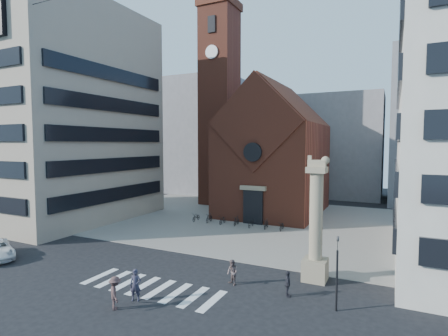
{
  "coord_description": "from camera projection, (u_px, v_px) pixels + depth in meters",
  "views": [
    {
      "loc": [
        14.68,
        -21.04,
        9.48
      ],
      "look_at": [
        0.52,
        8.0,
        7.22
      ],
      "focal_mm": 28.0,
      "sensor_mm": 36.0,
      "label": 1
    }
  ],
  "objects": [
    {
      "name": "scooter_2",
      "position": [
        223.0,
        220.0,
        41.08
      ],
      "size": [
        0.77,
        1.87,
        0.96
      ],
      "primitive_type": "imported",
      "rotation": [
        0.0,
        0.0,
        0.08
      ],
      "color": "black",
      "rests_on": "piazza"
    },
    {
      "name": "church",
      "position": [
        275.0,
        155.0,
        47.84
      ],
      "size": [
        12.0,
        16.65,
        18.0
      ],
      "color": "brown",
      "rests_on": "ground"
    },
    {
      "name": "scooter_6",
      "position": [
        282.0,
        226.0,
        37.93
      ],
      "size": [
        0.77,
        1.87,
        0.96
      ],
      "primitive_type": "imported",
      "rotation": [
        0.0,
        0.0,
        0.08
      ],
      "color": "black",
      "rests_on": "piazza"
    },
    {
      "name": "scooter_1",
      "position": [
        209.0,
        218.0,
        41.86
      ],
      "size": [
        0.63,
        1.8,
        1.06
      ],
      "primitive_type": "imported",
      "rotation": [
        0.0,
        0.0,
        0.08
      ],
      "color": "black",
      "rests_on": "piazza"
    },
    {
      "name": "scooter_0",
      "position": [
        196.0,
        217.0,
        42.65
      ],
      "size": [
        0.77,
        1.87,
        0.96
      ],
      "primitive_type": "imported",
      "rotation": [
        0.0,
        0.0,
        0.08
      ],
      "color": "black",
      "rests_on": "piazza"
    },
    {
      "name": "scooter_3",
      "position": [
        237.0,
        221.0,
        40.29
      ],
      "size": [
        0.63,
        1.8,
        1.06
      ],
      "primitive_type": "imported",
      "rotation": [
        0.0,
        0.0,
        0.08
      ],
      "color": "black",
      "rests_on": "piazza"
    },
    {
      "name": "pedestrian_1",
      "position": [
        232.0,
        272.0,
        23.4
      ],
      "size": [
        1.04,
        0.98,
        1.7
      ],
      "primitive_type": "imported",
      "rotation": [
        0.0,
        0.0,
        -0.56
      ],
      "color": "#645250",
      "rests_on": "ground"
    },
    {
      "name": "bg_block_mid",
      "position": [
        341.0,
        146.0,
        63.04
      ],
      "size": [
        14.0,
        12.0,
        18.0
      ],
      "primitive_type": "cube",
      "color": "gray",
      "rests_on": "ground"
    },
    {
      "name": "building_left",
      "position": [
        58.0,
        116.0,
        44.5
      ],
      "size": [
        18.0,
        20.0,
        26.0
      ],
      "primitive_type": "cube",
      "color": "gray",
      "rests_on": "ground"
    },
    {
      "name": "zebra_crossing",
      "position": [
        151.0,
        287.0,
        23.01
      ],
      "size": [
        10.2,
        3.2,
        0.01
      ],
      "primitive_type": null,
      "color": "white",
      "rests_on": "ground"
    },
    {
      "name": "scooter_5",
      "position": [
        266.0,
        224.0,
        38.72
      ],
      "size": [
        0.63,
        1.8,
        1.06
      ],
      "primitive_type": "imported",
      "rotation": [
        0.0,
        0.0,
        0.08
      ],
      "color": "black",
      "rests_on": "piazza"
    },
    {
      "name": "campanile",
      "position": [
        220.0,
        103.0,
        54.32
      ],
      "size": [
        5.5,
        5.5,
        31.2
      ],
      "color": "brown",
      "rests_on": "ground"
    },
    {
      "name": "bg_block_right",
      "position": [
        448.0,
        127.0,
        53.14
      ],
      "size": [
        16.0,
        14.0,
        24.0
      ],
      "primitive_type": "cube",
      "color": "gray",
      "rests_on": "ground"
    },
    {
      "name": "pedestrian_0",
      "position": [
        135.0,
        285.0,
        21.03
      ],
      "size": [
        0.82,
        0.69,
        1.92
      ],
      "primitive_type": "imported",
      "rotation": [
        0.0,
        0.0,
        0.38
      ],
      "color": "#2E2C3D",
      "rests_on": "ground"
    },
    {
      "name": "scooter_4",
      "position": [
        251.0,
        223.0,
        39.51
      ],
      "size": [
        0.77,
        1.87,
        0.96
      ],
      "primitive_type": "imported",
      "rotation": [
        0.0,
        0.0,
        0.08
      ],
      "color": "black",
      "rests_on": "piazza"
    },
    {
      "name": "piazza",
      "position": [
        259.0,
        220.0,
        42.98
      ],
      "size": [
        46.0,
        30.0,
        0.05
      ],
      "primitive_type": "cube",
      "color": "gray",
      "rests_on": "ground"
    },
    {
      "name": "traffic_light",
      "position": [
        337.0,
        272.0,
        19.64
      ],
      "size": [
        0.13,
        0.16,
        4.3
      ],
      "color": "black",
      "rests_on": "ground"
    },
    {
      "name": "lion_column",
      "position": [
        316.0,
        231.0,
        24.02
      ],
      "size": [
        1.63,
        1.6,
        8.68
      ],
      "color": "gray",
      "rests_on": "ground"
    },
    {
      "name": "ground",
      "position": [
        171.0,
        271.0,
        25.94
      ],
      "size": [
        120.0,
        120.0,
        0.0
      ],
      "primitive_type": "plane",
      "color": "black",
      "rests_on": "ground"
    },
    {
      "name": "pedestrian_2",
      "position": [
        288.0,
        284.0,
        21.61
      ],
      "size": [
        0.74,
        1.02,
        1.6
      ],
      "primitive_type": "imported",
      "rotation": [
        0.0,
        0.0,
        1.99
      ],
      "color": "#25252C",
      "rests_on": "ground"
    },
    {
      "name": "pedestrian_3",
      "position": [
        115.0,
        293.0,
        19.96
      ],
      "size": [
        1.38,
        1.34,
        1.9
      ],
      "primitive_type": "imported",
      "rotation": [
        0.0,
        0.0,
        2.42
      ],
      "color": "#4C3432",
      "rests_on": "ground"
    },
    {
      "name": "bg_block_left",
      "position": [
        202.0,
        136.0,
        69.79
      ],
      "size": [
        16.0,
        14.0,
        22.0
      ],
      "primitive_type": "cube",
      "color": "gray",
      "rests_on": "ground"
    }
  ]
}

